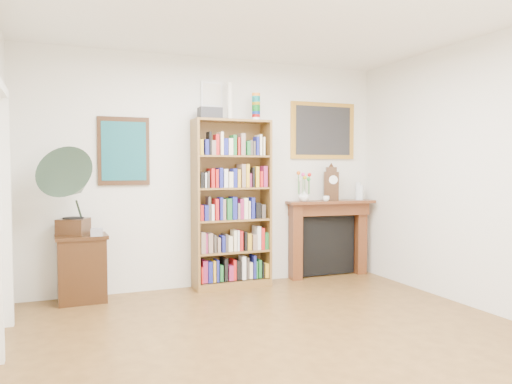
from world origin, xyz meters
TOP-DOWN VIEW (x-y plane):
  - room at (0.00, 0.00)m, footprint 4.51×5.01m
  - door_casing at (-2.21, 1.20)m, footprint 0.08×1.02m
  - teal_poster at (-1.05, 2.48)m, footprint 0.58×0.04m
  - small_picture at (0.00, 2.48)m, footprint 0.26×0.04m
  - gilt_painting at (1.55, 2.48)m, footprint 0.95×0.04m
  - bookshelf at (0.20, 2.31)m, footprint 0.94×0.33m
  - side_cabinet at (-1.54, 2.28)m, footprint 0.55×0.40m
  - fireplace at (1.60, 2.41)m, footprint 1.23×0.39m
  - gramophone at (-1.61, 2.17)m, footprint 0.81×0.89m
  - cd_stack at (-1.38, 2.15)m, footprint 0.14×0.14m
  - mantel_clock at (1.60, 2.34)m, footprint 0.22×0.17m
  - flower_vase at (1.20, 2.35)m, footprint 0.16×0.16m
  - teacup at (1.48, 2.27)m, footprint 0.11×0.11m
  - bottle_left at (2.04, 2.37)m, footprint 0.07×0.07m
  - bottle_right at (2.07, 2.34)m, footprint 0.06×0.06m

SIDE VIEW (x-z plane):
  - side_cabinet at x=-1.54m, z-range 0.00..0.73m
  - fireplace at x=1.60m, z-range 0.08..1.10m
  - cd_stack at x=-1.38m, z-range 0.73..0.81m
  - teacup at x=1.48m, z-range 1.02..1.09m
  - flower_vase at x=1.20m, z-range 1.02..1.17m
  - bottle_right at x=2.07m, z-range 1.02..1.22m
  - bookshelf at x=0.20m, z-range -0.03..2.31m
  - bottle_left at x=2.04m, z-range 1.02..1.26m
  - mantel_clock at x=1.60m, z-range 1.01..1.46m
  - door_casing at x=-2.21m, z-range 0.18..2.35m
  - gramophone at x=-1.61m, z-range 0.79..1.74m
  - room at x=0.00m, z-range -0.01..2.81m
  - teal_poster at x=-1.05m, z-range 1.26..2.04m
  - gilt_painting at x=1.55m, z-range 1.58..2.33m
  - small_picture at x=0.00m, z-range 2.20..2.50m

